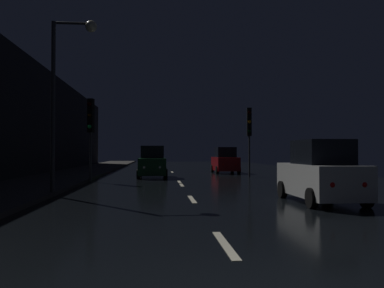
{
  "coord_description": "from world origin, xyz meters",
  "views": [
    {
      "loc": [
        -1.2,
        -4.13,
        1.65
      ],
      "look_at": [
        0.65,
        17.52,
        2.1
      ],
      "focal_mm": 37.66,
      "sensor_mm": 36.0,
      "label": 1
    }
  ],
  "objects_px": {
    "streetlamp_overhead": "(66,78)",
    "car_parked_right_near": "(321,174)",
    "traffic_light_far_right": "(249,127)",
    "car_approaching_headlights": "(152,163)",
    "traffic_light_far_left": "(91,122)",
    "car_parked_right_far": "(225,161)"
  },
  "relations": [
    {
      "from": "traffic_light_far_left",
      "to": "car_approaching_headlights",
      "type": "xyz_separation_m",
      "value": [
        3.41,
        3.47,
        -2.42
      ]
    },
    {
      "from": "car_approaching_headlights",
      "to": "car_parked_right_near",
      "type": "relative_size",
      "value": 1.01
    },
    {
      "from": "traffic_light_far_left",
      "to": "streetlamp_overhead",
      "type": "height_order",
      "value": "streetlamp_overhead"
    },
    {
      "from": "traffic_light_far_left",
      "to": "streetlamp_overhead",
      "type": "distance_m",
      "value": 7.45
    },
    {
      "from": "streetlamp_overhead",
      "to": "car_approaching_headlights",
      "type": "distance_m",
      "value": 11.82
    },
    {
      "from": "car_parked_right_far",
      "to": "streetlamp_overhead",
      "type": "bearing_deg",
      "value": 151.34
    },
    {
      "from": "streetlamp_overhead",
      "to": "car_parked_right_near",
      "type": "distance_m",
      "value": 9.88
    },
    {
      "from": "traffic_light_far_left",
      "to": "car_approaching_headlights",
      "type": "height_order",
      "value": "traffic_light_far_left"
    },
    {
      "from": "traffic_light_far_right",
      "to": "streetlamp_overhead",
      "type": "xyz_separation_m",
      "value": [
        -9.62,
        -11.08,
        1.12
      ]
    },
    {
      "from": "streetlamp_overhead",
      "to": "car_approaching_headlights",
      "type": "height_order",
      "value": "streetlamp_overhead"
    },
    {
      "from": "streetlamp_overhead",
      "to": "car_parked_right_near",
      "type": "height_order",
      "value": "streetlamp_overhead"
    },
    {
      "from": "traffic_light_far_left",
      "to": "traffic_light_far_right",
      "type": "bearing_deg",
      "value": 123.04
    },
    {
      "from": "traffic_light_far_left",
      "to": "streetlamp_overhead",
      "type": "xyz_separation_m",
      "value": [
        0.28,
        -7.36,
        1.11
      ]
    },
    {
      "from": "car_parked_right_near",
      "to": "car_parked_right_far",
      "type": "distance_m",
      "value": 18.84
    },
    {
      "from": "traffic_light_far_right",
      "to": "car_approaching_headlights",
      "type": "bearing_deg",
      "value": -79.03
    },
    {
      "from": "streetlamp_overhead",
      "to": "car_approaching_headlights",
      "type": "bearing_deg",
      "value": 73.9
    },
    {
      "from": "traffic_light_far_right",
      "to": "streetlamp_overhead",
      "type": "height_order",
      "value": "streetlamp_overhead"
    },
    {
      "from": "streetlamp_overhead",
      "to": "traffic_light_far_right",
      "type": "bearing_deg",
      "value": 49.04
    },
    {
      "from": "car_approaching_headlights",
      "to": "traffic_light_far_left",
      "type": "bearing_deg",
      "value": -44.51
    },
    {
      "from": "traffic_light_far_left",
      "to": "car_parked_right_near",
      "type": "relative_size",
      "value": 1.14
    },
    {
      "from": "traffic_light_far_left",
      "to": "car_parked_right_near",
      "type": "height_order",
      "value": "traffic_light_far_left"
    },
    {
      "from": "streetlamp_overhead",
      "to": "car_parked_right_near",
      "type": "relative_size",
      "value": 1.64
    }
  ]
}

